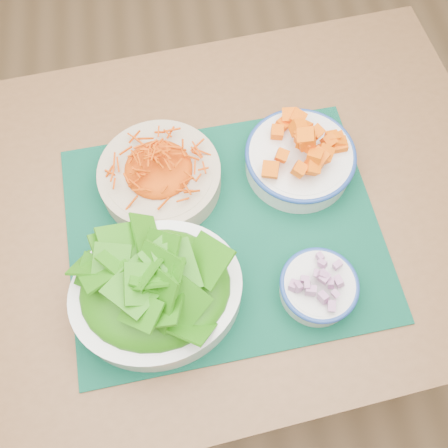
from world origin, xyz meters
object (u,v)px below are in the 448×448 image
Objects in this scene: placemat at (224,232)px; table at (197,234)px; squash_bowl at (301,153)px; lettuce_bowl at (156,289)px; carrot_bowl at (159,173)px; onion_bowl at (319,286)px.

table is at bearing 131.42° from placemat.
lettuce_bowl is at bearing -141.78° from squash_bowl.
carrot_bowl is 0.34m from onion_bowl.
squash_bowl is at bearing 32.12° from placemat.
placemat is 0.16m from carrot_bowl.
table is 0.24m from lettuce_bowl.
squash_bowl is (0.16, 0.11, 0.05)m from placemat.
lettuce_bowl is (-0.12, -0.11, 0.06)m from placemat.
placemat is 0.19m from onion_bowl.
onion_bowl is (0.19, -0.18, 0.14)m from table.
squash_bowl is at bearing 85.72° from onion_bowl.
onion_bowl reaches higher than table.
carrot_bowl reaches higher than table.
squash_bowl reaches higher than table.
table is 2.26× the size of placemat.
table is 0.13m from placemat.
carrot_bowl reaches higher than onion_bowl.
lettuce_bowl is at bearing -95.87° from carrot_bowl.
squash_bowl reaches higher than placemat.
table is 9.00× the size of onion_bowl.
squash_bowl is at bearing 0.20° from carrot_bowl.
carrot_bowl is at bearing 75.46° from lettuce_bowl.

